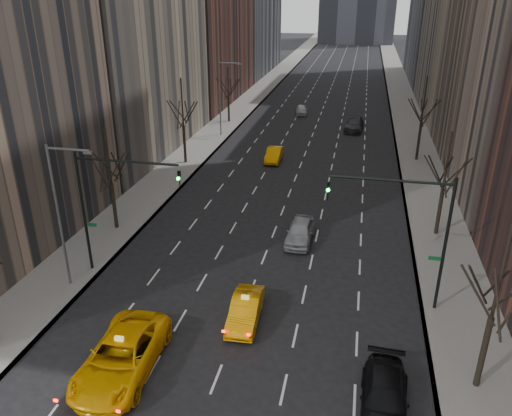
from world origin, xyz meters
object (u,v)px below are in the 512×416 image
Objects in this scene: parked_suv_black at (384,398)px; taxi_sedan at (245,310)px; silver_sedan_ahead at (300,231)px; taxi_suv at (122,356)px.

taxi_sedan is at bearing 147.97° from parked_suv_black.
parked_suv_black is at bearing -37.04° from taxi_sedan.
silver_sedan_ahead is 16.25m from parked_suv_black.
parked_suv_black is (5.63, -15.25, -0.05)m from silver_sedan_ahead.
taxi_suv is 1.31× the size of parked_suv_black.
taxi_sedan is 8.94m from parked_suv_black.
taxi_suv is 16.71m from silver_sedan_ahead.
silver_sedan_ahead is 0.91× the size of parked_suv_black.
silver_sedan_ahead is (1.75, 10.19, 0.07)m from taxi_sedan.
taxi_suv is at bearing -112.60° from silver_sedan_ahead.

